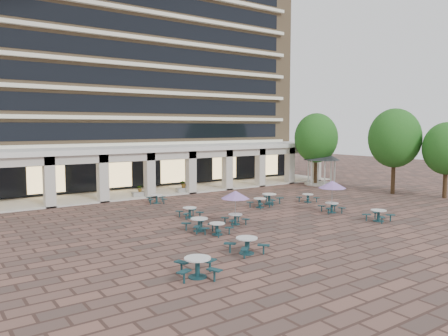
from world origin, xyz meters
The scene contains 21 objects.
ground centered at (0.00, 0.00, 0.00)m, with size 120.00×120.00×0.00m, color brown.
apartment_building centered at (0.00, 25.47, 12.60)m, with size 40.00×15.50×25.20m.
retail_arcade centered at (0.00, 14.80, 3.00)m, with size 42.00×6.60×4.40m.
picnic_table_0 centered at (-4.75, -2.13, 0.41)m, with size 1.81×1.81×0.68m.
picnic_table_1 centered at (-5.69, -6.11, 0.48)m, with size 1.81×1.81×0.81m.
picnic_table_3 centered at (6.02, -5.27, 0.45)m, with size 1.82×1.82×0.75m.
picnic_table_5 centered at (-9.47, -7.63, 0.50)m, with size 2.31×2.31×0.84m.
picnic_table_6 centered at (-2.31, -0.60, 1.84)m, with size 1.87×1.87×2.16m.
picnic_table_7 centered at (7.55, 2.60, 0.41)m, with size 1.55×1.55×0.68m.
picnic_table_8 centered at (-5.14, -0.79, 0.47)m, with size 1.80×1.80×0.78m.
picnic_table_9 centered at (-3.64, 2.89, 0.43)m, with size 1.69×1.69×0.71m.
picnic_table_10 centered at (2.72, 3.01, 0.44)m, with size 1.83×1.83×0.73m.
picnic_table_11 centered at (5.75, -1.52, 1.97)m, with size 2.01×2.01×2.32m.
picnic_table_12 centered at (-2.97, 9.32, 0.43)m, with size 1.95×1.95×0.72m.
picnic_table_13 centered at (4.29, 3.71, 0.51)m, with size 2.29×2.29×0.85m.
gazebo centered at (16.75, 9.56, 2.77)m, with size 3.96×3.96×3.68m.
tree_east_a centered at (17.45, 1.35, 5.18)m, with size 4.76×4.76×7.93m.
tree_east_b centered at (18.93, -2.78, 4.34)m, with size 4.00×4.00×6.66m.
tree_east_c centered at (16.34, 10.03, 5.03)m, with size 4.62×4.62×7.70m.
planter_left centered at (-2.79, 12.90, 0.42)m, with size 1.50×0.60×1.15m.
planter_right centered at (1.66, 12.90, 0.58)m, with size 1.50×0.81×1.36m.
Camera 1 is at (-18.67, -22.66, 6.22)m, focal length 35.00 mm.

